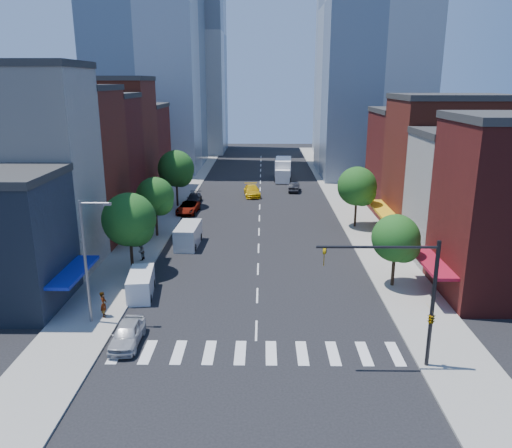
# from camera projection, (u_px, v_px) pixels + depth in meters

# --- Properties ---
(ground) EXTENTS (220.00, 220.00, 0.00)m
(ground) POSITION_uv_depth(u_px,v_px,m) (256.00, 331.00, 35.09)
(ground) COLOR black
(ground) RESTS_ON ground
(sidewalk_left) EXTENTS (5.00, 120.00, 0.15)m
(sidewalk_left) POSITION_uv_depth(u_px,v_px,m) (175.00, 200.00, 73.68)
(sidewalk_left) COLOR gray
(sidewalk_left) RESTS_ON ground
(sidewalk_right) EXTENTS (5.00, 120.00, 0.15)m
(sidewalk_right) POSITION_uv_depth(u_px,v_px,m) (345.00, 200.00, 73.35)
(sidewalk_right) COLOR gray
(sidewalk_right) RESTS_ON ground
(crosswalk) EXTENTS (19.00, 3.00, 0.01)m
(crosswalk) POSITION_uv_depth(u_px,v_px,m) (256.00, 353.00, 32.20)
(crosswalk) COLOR silver
(crosswalk) RESTS_ON ground
(bldg_left_1) EXTENTS (12.00, 8.00, 18.00)m
(bldg_left_1) POSITION_uv_depth(u_px,v_px,m) (23.00, 173.00, 44.42)
(bldg_left_1) COLOR silver
(bldg_left_1) RESTS_ON ground
(bldg_left_2) EXTENTS (12.00, 9.00, 16.00)m
(bldg_left_2) POSITION_uv_depth(u_px,v_px,m) (61.00, 169.00, 52.87)
(bldg_left_2) COLOR maroon
(bldg_left_2) RESTS_ON ground
(bldg_left_3) EXTENTS (12.00, 8.00, 15.00)m
(bldg_left_3) POSITION_uv_depth(u_px,v_px,m) (89.00, 161.00, 61.18)
(bldg_left_3) COLOR #551815
(bldg_left_3) RESTS_ON ground
(bldg_left_4) EXTENTS (12.00, 9.00, 17.00)m
(bldg_left_4) POSITION_uv_depth(u_px,v_px,m) (109.00, 144.00, 69.08)
(bldg_left_4) COLOR maroon
(bldg_left_4) RESTS_ON ground
(bldg_left_5) EXTENTS (12.00, 10.00, 13.00)m
(bldg_left_5) POSITION_uv_depth(u_px,v_px,m) (127.00, 150.00, 78.76)
(bldg_left_5) COLOR #551815
(bldg_left_5) RESTS_ON ground
(bldg_right_1) EXTENTS (12.00, 8.00, 12.00)m
(bldg_right_1) POSITION_uv_depth(u_px,v_px,m) (478.00, 200.00, 47.58)
(bldg_right_1) COLOR silver
(bldg_right_1) RESTS_ON ground
(bldg_right_2) EXTENTS (12.00, 10.00, 15.00)m
(bldg_right_2) POSITION_uv_depth(u_px,v_px,m) (446.00, 169.00, 55.82)
(bldg_right_2) COLOR maroon
(bldg_right_2) RESTS_ON ground
(bldg_right_3) EXTENTS (12.00, 10.00, 13.00)m
(bldg_right_3) POSITION_uv_depth(u_px,v_px,m) (419.00, 163.00, 65.71)
(bldg_right_3) COLOR #551815
(bldg_right_3) RESTS_ON ground
(tower_ne) EXTENTS (18.00, 20.00, 60.00)m
(tower_ne) POSITION_uv_depth(u_px,v_px,m) (377.00, 3.00, 86.18)
(tower_ne) COLOR #9EA5AD
(tower_ne) RESTS_ON ground
(tower_far_w) EXTENTS (18.00, 18.00, 56.00)m
(tower_far_w) POSITION_uv_depth(u_px,v_px,m) (186.00, 33.00, 118.95)
(tower_far_w) COLOR #9EA5AD
(tower_far_w) RESTS_ON ground
(traffic_signal) EXTENTS (7.24, 2.24, 8.00)m
(traffic_signal) POSITION_uv_depth(u_px,v_px,m) (423.00, 305.00, 29.49)
(traffic_signal) COLOR black
(traffic_signal) RESTS_ON sidewalk_right
(streetlight) EXTENTS (2.25, 0.25, 9.00)m
(streetlight) POSITION_uv_depth(u_px,v_px,m) (87.00, 254.00, 34.75)
(streetlight) COLOR slate
(streetlight) RESTS_ON sidewalk_left
(tree_left_near) EXTENTS (4.80, 4.80, 7.30)m
(tree_left_near) POSITION_uv_depth(u_px,v_px,m) (131.00, 222.00, 44.40)
(tree_left_near) COLOR black
(tree_left_near) RESTS_ON sidewalk_left
(tree_left_mid) EXTENTS (4.20, 4.20, 6.65)m
(tree_left_mid) POSITION_uv_depth(u_px,v_px,m) (156.00, 198.00, 55.07)
(tree_left_mid) COLOR black
(tree_left_mid) RESTS_ON sidewalk_left
(tree_left_far) EXTENTS (5.00, 5.00, 7.75)m
(tree_left_far) POSITION_uv_depth(u_px,v_px,m) (177.00, 170.00, 68.34)
(tree_left_far) COLOR black
(tree_left_far) RESTS_ON sidewalk_left
(tree_right_near) EXTENTS (4.00, 4.00, 6.20)m
(tree_right_near) POSITION_uv_depth(u_px,v_px,m) (398.00, 240.00, 41.40)
(tree_right_near) COLOR black
(tree_right_near) RESTS_ON sidewalk_right
(tree_right_far) EXTENTS (4.60, 4.60, 7.20)m
(tree_right_far) POSITION_uv_depth(u_px,v_px,m) (358.00, 188.00, 58.52)
(tree_right_far) COLOR black
(tree_right_far) RESTS_ON sidewalk_right
(parked_car_front) EXTENTS (1.83, 4.47, 1.52)m
(parked_car_front) POSITION_uv_depth(u_px,v_px,m) (127.00, 334.00, 33.07)
(parked_car_front) COLOR #ABACB0
(parked_car_front) RESTS_ON ground
(parked_car_second) EXTENTS (1.72, 3.97, 1.27)m
(parked_car_second) POSITION_uv_depth(u_px,v_px,m) (190.00, 236.00, 54.29)
(parked_car_second) COLOR black
(parked_car_second) RESTS_ON ground
(parked_car_third) EXTENTS (2.92, 5.62, 1.51)m
(parked_car_third) POSITION_uv_depth(u_px,v_px,m) (188.00, 208.00, 66.20)
(parked_car_third) COLOR #999999
(parked_car_third) RESTS_ON ground
(parked_car_rear) EXTENTS (1.95, 4.71, 1.36)m
(parked_car_rear) POSITION_uv_depth(u_px,v_px,m) (194.00, 198.00, 71.84)
(parked_car_rear) COLOR black
(parked_car_rear) RESTS_ON ground
(cargo_van_near) EXTENTS (2.38, 4.79, 1.96)m
(cargo_van_near) POSITION_uv_depth(u_px,v_px,m) (141.00, 285.00, 40.54)
(cargo_van_near) COLOR silver
(cargo_van_near) RESTS_ON ground
(cargo_van_far) EXTENTS (2.39, 5.49, 2.30)m
(cargo_van_far) POSITION_uv_depth(u_px,v_px,m) (188.00, 236.00, 52.88)
(cargo_van_far) COLOR silver
(cargo_van_far) RESTS_ON ground
(taxi) EXTENTS (2.85, 5.80, 1.62)m
(taxi) POSITION_uv_depth(u_px,v_px,m) (252.00, 191.00, 76.15)
(taxi) COLOR #E0AF0B
(taxi) RESTS_ON ground
(traffic_car_oncoming) EXTENTS (2.05, 4.58, 1.46)m
(traffic_car_oncoming) POSITION_uv_depth(u_px,v_px,m) (294.00, 187.00, 79.38)
(traffic_car_oncoming) COLOR black
(traffic_car_oncoming) RESTS_ON ground
(traffic_car_far) EXTENTS (1.60, 3.81, 1.29)m
(traffic_car_far) POSITION_uv_depth(u_px,v_px,m) (283.00, 174.00, 90.94)
(traffic_car_far) COLOR #999999
(traffic_car_far) RESTS_ON ground
(box_truck) EXTENTS (3.24, 9.14, 3.62)m
(box_truck) POSITION_uv_depth(u_px,v_px,m) (283.00, 170.00, 88.87)
(box_truck) COLOR white
(box_truck) RESTS_ON ground
(pedestrian_near) EXTENTS (0.60, 0.79, 1.93)m
(pedestrian_near) POSITION_uv_depth(u_px,v_px,m) (104.00, 304.00, 36.65)
(pedestrian_near) COLOR #999999
(pedestrian_near) RESTS_ON sidewalk_left
(pedestrian_far) EXTENTS (0.77, 0.93, 1.73)m
(pedestrian_far) POSITION_uv_depth(u_px,v_px,m) (141.00, 251.00, 48.33)
(pedestrian_far) COLOR #999999
(pedestrian_far) RESTS_ON sidewalk_left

